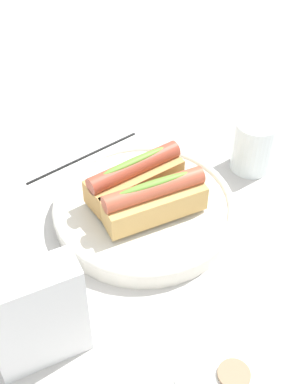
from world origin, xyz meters
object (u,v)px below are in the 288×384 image
object	(u,v)px
hotdog_back	(154,200)
chopstick_near	(83,157)
serving_bowl	(144,209)
napkin_box	(37,317)
water_glass	(255,149)
hotdog_front	(135,177)

from	to	relation	value
hotdog_back	chopstick_near	bearing A→B (deg)	-84.22
serving_bowl	napkin_box	size ratio (longest dim) A/B	1.83
water_glass	hotdog_front	bearing A→B (deg)	-5.13
serving_bowl	napkin_box	world-z (taller)	napkin_box
hotdog_back	chopstick_near	distance (m)	0.21
napkin_box	hotdog_front	bearing A→B (deg)	-138.78
hotdog_back	chopstick_near	world-z (taller)	hotdog_back
hotdog_front	hotdog_back	bearing A→B (deg)	90.77
chopstick_near	hotdog_front	bearing A→B (deg)	90.07
napkin_box	chopstick_near	size ratio (longest dim) A/B	0.68
hotdog_front	hotdog_back	distance (m)	0.05
hotdog_front	hotdog_back	world-z (taller)	same
hotdog_back	hotdog_front	bearing A→B (deg)	-89.23
hotdog_back	serving_bowl	bearing A→B (deg)	-89.23
water_glass	chopstick_near	bearing A→B (deg)	-35.27
hotdog_back	water_glass	xyz separation A→B (m)	(-0.21, -0.04, -0.02)
serving_bowl	water_glass	size ratio (longest dim) A/B	3.04
hotdog_back	napkin_box	size ratio (longest dim) A/B	1.03
hotdog_front	chopstick_near	xyz separation A→B (m)	(0.02, -0.15, -0.06)
hotdog_back	chopstick_near	xyz separation A→B (m)	(0.02, -0.20, -0.06)
napkin_box	chopstick_near	world-z (taller)	napkin_box
hotdog_front	chopstick_near	world-z (taller)	hotdog_front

